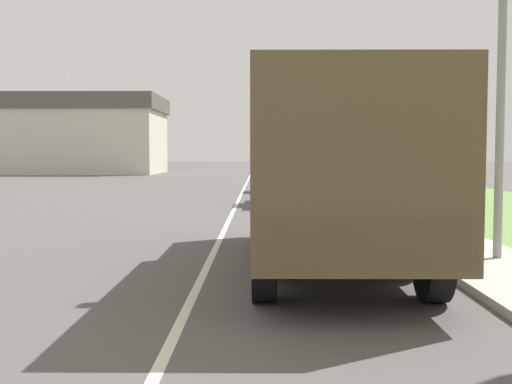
# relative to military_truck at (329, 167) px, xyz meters

# --- Properties ---
(ground_plane) EXTENTS (180.00, 180.00, 0.00)m
(ground_plane) POSITION_rel_military_truck_xyz_m (-1.95, 27.55, -1.61)
(ground_plane) COLOR #565451
(lane_centre_stripe) EXTENTS (0.12, 120.00, 0.00)m
(lane_centre_stripe) POSITION_rel_military_truck_xyz_m (-1.95, 27.55, -1.61)
(lane_centre_stripe) COLOR silver
(lane_centre_stripe) RESTS_ON ground
(sidewalk_right) EXTENTS (1.80, 120.00, 0.12)m
(sidewalk_right) POSITION_rel_military_truck_xyz_m (2.55, 27.55, -1.55)
(sidewalk_right) COLOR beige
(sidewalk_right) RESTS_ON ground
(grass_strip_right) EXTENTS (7.00, 120.00, 0.02)m
(grass_strip_right) POSITION_rel_military_truck_xyz_m (6.95, 27.55, -1.60)
(grass_strip_right) COLOR #6B9347
(grass_strip_right) RESTS_ON ground
(military_truck) EXTENTS (2.38, 7.58, 2.87)m
(military_truck) POSITION_rel_military_truck_xyz_m (0.00, 0.00, 0.00)
(military_truck) COLOR #474C38
(military_truck) RESTS_ON ground
(car_nearest_ahead) EXTENTS (1.93, 4.22, 1.61)m
(car_nearest_ahead) POSITION_rel_military_truck_xyz_m (-0.14, 12.52, -0.89)
(car_nearest_ahead) COLOR silver
(car_nearest_ahead) RESTS_ON ground
(car_second_ahead) EXTENTS (1.86, 4.00, 1.56)m
(car_second_ahead) POSITION_rel_military_truck_xyz_m (-0.08, 19.76, -0.91)
(car_second_ahead) COLOR navy
(car_second_ahead) RESTS_ON ground
(lamp_post) EXTENTS (1.69, 0.24, 6.70)m
(lamp_post) POSITION_rel_military_truck_xyz_m (2.58, 0.32, 2.52)
(lamp_post) COLOR gray
(lamp_post) RESTS_ON sidewalk_right
(building_distant) EXTENTS (13.10, 10.21, 6.70)m
(building_distant) POSITION_rel_military_truck_xyz_m (-16.30, 45.90, 1.78)
(building_distant) COLOR beige
(building_distant) RESTS_ON ground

